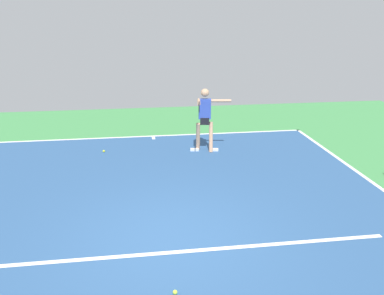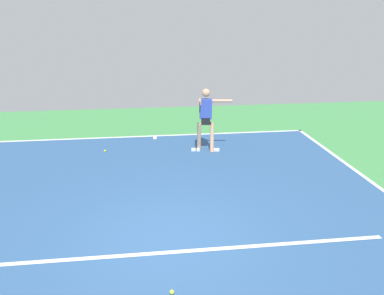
% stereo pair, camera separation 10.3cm
% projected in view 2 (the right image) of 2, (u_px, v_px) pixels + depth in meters
% --- Properties ---
extents(ground_plane, '(20.91, 20.91, 0.00)m').
position_uv_depth(ground_plane, '(170.00, 239.00, 7.15)').
color(ground_plane, '#428E4C').
extents(court_surface, '(9.90, 12.74, 0.00)m').
position_uv_depth(court_surface, '(170.00, 239.00, 7.15)').
color(court_surface, '#2D5484').
rests_on(court_surface, ground_plane).
extents(court_line_baseline_near, '(9.90, 0.10, 0.01)m').
position_uv_depth(court_line_baseline_near, '(155.00, 136.00, 13.09)').
color(court_line_baseline_near, white).
rests_on(court_line_baseline_near, ground_plane).
extents(court_line_service, '(7.43, 0.10, 0.01)m').
position_uv_depth(court_line_service, '(172.00, 252.00, 6.75)').
color(court_line_service, white).
rests_on(court_line_service, ground_plane).
extents(court_line_centre_mark, '(0.10, 0.30, 0.01)m').
position_uv_depth(court_line_centre_mark, '(155.00, 138.00, 12.90)').
color(court_line_centre_mark, white).
rests_on(court_line_centre_mark, ground_plane).
extents(tennis_player, '(1.13, 1.21, 1.82)m').
position_uv_depth(tennis_player, '(206.00, 116.00, 11.32)').
color(tennis_player, tan).
rests_on(tennis_player, ground_plane).
extents(tennis_ball_near_service_line, '(0.07, 0.07, 0.07)m').
position_uv_depth(tennis_ball_near_service_line, '(105.00, 151.00, 11.59)').
color(tennis_ball_near_service_line, yellow).
rests_on(tennis_ball_near_service_line, ground_plane).
extents(tennis_ball_by_baseline, '(0.07, 0.07, 0.07)m').
position_uv_depth(tennis_ball_by_baseline, '(172.00, 292.00, 5.74)').
color(tennis_ball_by_baseline, '#C6E53D').
rests_on(tennis_ball_by_baseline, ground_plane).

